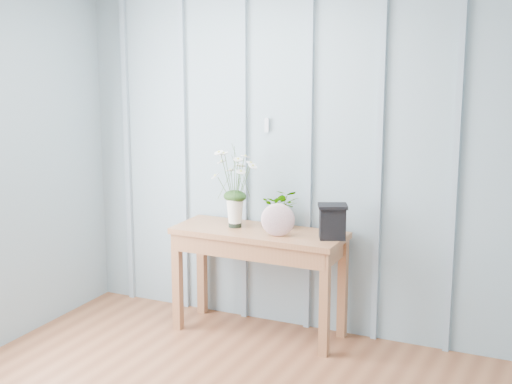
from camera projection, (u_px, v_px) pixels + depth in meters
The scene contains 6 objects.
room_shell at pixel (263, 56), 3.98m from camera, with size 4.00×4.50×2.50m.
sideboard at pixel (259, 246), 5.43m from camera, with size 1.20×0.45×0.75m.
daisy_vase at pixel (235, 177), 5.42m from camera, with size 0.40×0.31×0.57m.
spider_plant at pixel (282, 208), 5.43m from camera, with size 0.26×0.22×0.29m, color #173612.
felt_disc_vessel at pixel (278, 220), 5.23m from camera, with size 0.23×0.06×0.23m, color #9B5C77.
carved_box at pixel (332, 221), 5.17m from camera, with size 0.23×0.21×0.23m.
Camera 1 is at (1.68, -2.75, 2.14)m, focal length 55.00 mm.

